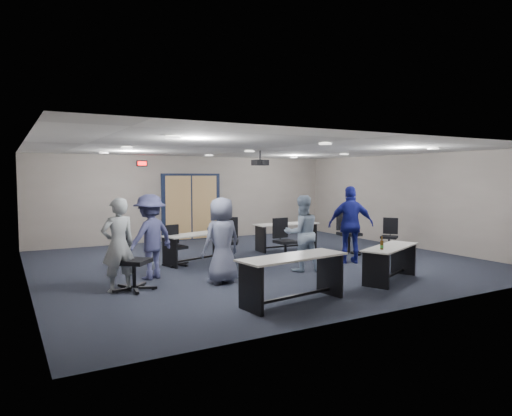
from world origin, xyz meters
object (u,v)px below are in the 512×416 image
chair_loose_right (389,236)px  person_back (150,237)px  table_front_left (293,271)px  table_front_right (390,257)px  chair_back_c (286,240)px  person_lightblue (302,233)px  table_back_left (196,243)px  chair_back_b (228,240)px  chair_loose_left (134,259)px  chair_back_d (349,232)px  person_navy (351,225)px  table_back_right (287,232)px  person_plaid (222,240)px  chair_back_a (176,246)px  person_gray (118,245)px

chair_loose_right → person_back: person_back is taller
table_front_left → table_front_right: size_ratio=1.12×
chair_back_c → person_lightblue: 1.19m
table_back_left → chair_back_b: 0.76m
chair_back_b → chair_loose_left: size_ratio=0.93×
table_back_left → chair_back_d: size_ratio=1.55×
table_front_left → chair_loose_right: size_ratio=2.11×
person_navy → person_back: person_navy is taller
table_back_right → chair_back_d: size_ratio=1.58×
person_back → table_front_right: bearing=123.8°
person_plaid → table_front_right: bearing=144.0°
table_back_right → chair_loose_right: 2.78m
person_lightblue → chair_back_a: bearing=-29.4°
table_back_left → person_back: person_back is taller
table_back_left → chair_loose_right: size_ratio=1.94×
table_front_left → person_plaid: size_ratio=1.19×
table_front_right → chair_back_c: size_ratio=1.69×
person_gray → person_back: bearing=-147.0°
table_back_left → person_back: (-1.45, -1.15, 0.37)m
chair_back_b → person_back: 2.28m
chair_loose_right → person_back: size_ratio=0.55×
chair_back_a → person_plaid: person_plaid is taller
chair_back_a → person_navy: (3.76, -1.68, 0.45)m
chair_loose_left → person_gray: (-0.26, 0.05, 0.26)m
table_front_right → person_lightblue: bearing=96.9°
table_front_right → person_navy: 1.96m
chair_back_d → person_gray: (-6.22, -1.02, 0.25)m
table_back_right → table_back_left: bearing=-167.2°
table_front_left → person_plaid: person_plaid is taller
table_back_left → chair_back_a: size_ratio=1.94×
chair_back_d → person_lightblue: bearing=-141.8°
person_navy → chair_back_d: bearing=-102.2°
table_back_left → chair_back_d: 4.07m
chair_back_d → person_lightblue: size_ratio=0.71×
chair_back_d → person_back: (-5.43, -0.28, 0.26)m
table_back_left → chair_back_c: bearing=-42.1°
person_plaid → chair_back_a: bearing=-94.0°
chair_back_a → chair_back_b: (1.22, -0.22, 0.07)m
chair_back_a → person_plaid: (0.21, -2.04, 0.36)m
table_front_left → chair_loose_left: bearing=126.9°
person_gray → person_navy: bearing=170.6°
table_front_right → chair_loose_left: bearing=135.6°
person_gray → person_navy: (5.44, 0.07, 0.07)m
person_back → chair_back_d: bearing=158.2°
table_back_left → chair_back_a: bearing=177.0°
chair_back_c → chair_loose_right: bearing=-10.5°
table_back_right → chair_back_b: size_ratio=1.73×
table_front_right → table_back_left: 4.49m
person_navy → person_gray: bearing=27.9°
chair_loose_right → chair_back_b: bearing=-136.6°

